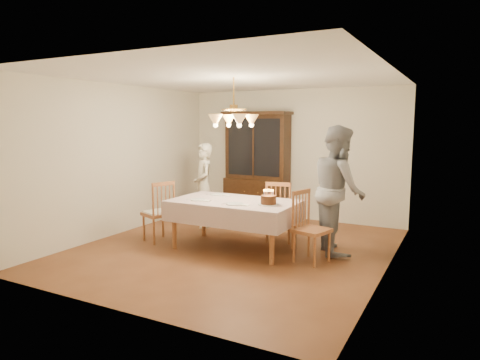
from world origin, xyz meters
The scene contains 14 objects.
ground centered at (0.00, 0.00, 0.00)m, with size 5.00×5.00×0.00m, color brown.
room_shell centered at (0.00, 0.00, 1.58)m, with size 5.00×5.00×5.00m.
dining_table centered at (0.00, 0.00, 0.68)m, with size 1.90×1.10×0.76m.
china_hutch centered at (-0.69, 2.25, 1.04)m, with size 1.38×0.54×2.16m.
chair_far_side centered at (0.46, 0.74, 0.44)m, with size 0.51×0.49×1.00m.
chair_left_end centered at (-1.31, -0.18, 0.45)m, with size 0.56×0.57×1.00m.
chair_right_end centered at (1.25, -0.05, 0.44)m, with size 0.52×0.54×1.00m.
elderly_woman centered at (-1.19, 1.00, 0.78)m, with size 0.57×0.37×1.56m, color silver.
adult_in_grey centered at (1.45, 0.59, 0.95)m, with size 0.93×0.72×1.90m, color slate.
birthday_cake centered at (0.61, -0.08, 0.82)m, with size 0.30×0.30×0.22m.
place_setting_near_left centered at (-0.48, -0.24, 0.77)m, with size 0.37×0.23×0.02m.
place_setting_near_right centered at (0.18, -0.28, 0.77)m, with size 0.40×0.25×0.02m.
place_setting_far_left centered at (-0.47, 0.32, 0.77)m, with size 0.39×0.24×0.02m.
chandelier centered at (0.00, 0.00, 1.98)m, with size 0.62×0.62×0.73m.
Camera 1 is at (3.08, -5.64, 1.92)m, focal length 32.00 mm.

